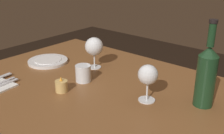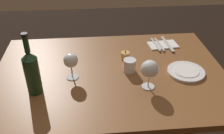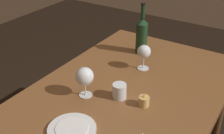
% 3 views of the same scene
% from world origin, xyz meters
% --- Properties ---
extents(dining_table, '(1.30, 0.90, 0.74)m').
position_xyz_m(dining_table, '(0.00, 0.00, 0.65)').
color(dining_table, brown).
rests_on(dining_table, ground).
extents(wine_glass_left, '(0.08, 0.08, 0.15)m').
position_xyz_m(wine_glass_left, '(-0.21, -0.03, 0.85)').
color(wine_glass_left, white).
rests_on(wine_glass_left, dining_table).
extents(wine_glass_right, '(0.09, 0.09, 0.16)m').
position_xyz_m(wine_glass_right, '(0.18, -0.15, 0.85)').
color(wine_glass_right, white).
rests_on(wine_glass_right, dining_table).
extents(wine_bottle, '(0.07, 0.07, 0.33)m').
position_xyz_m(wine_bottle, '(-0.39, -0.14, 0.86)').
color(wine_bottle, '#19381E').
rests_on(wine_bottle, dining_table).
extents(water_tumbler, '(0.07, 0.07, 0.08)m').
position_xyz_m(water_tumbler, '(0.11, 0.00, 0.77)').
color(water_tumbler, white).
rests_on(water_tumbler, dining_table).
extents(votive_candle, '(0.05, 0.05, 0.07)m').
position_xyz_m(votive_candle, '(0.10, 0.13, 0.76)').
color(votive_candle, '#DBB266').
rests_on(votive_candle, dining_table).
extents(dinner_plate, '(0.21, 0.21, 0.02)m').
position_xyz_m(dinner_plate, '(0.42, -0.04, 0.75)').
color(dinner_plate, white).
rests_on(dinner_plate, dining_table).
extents(folded_napkin, '(0.20, 0.13, 0.01)m').
position_xyz_m(folded_napkin, '(0.38, 0.28, 0.74)').
color(folded_napkin, white).
rests_on(folded_napkin, dining_table).
extents(fork_inner, '(0.03, 0.18, 0.00)m').
position_xyz_m(fork_inner, '(0.35, 0.28, 0.75)').
color(fork_inner, silver).
rests_on(fork_inner, folded_napkin).
extents(fork_outer, '(0.03, 0.18, 0.00)m').
position_xyz_m(fork_outer, '(0.33, 0.28, 0.75)').
color(fork_outer, silver).
rests_on(fork_outer, folded_napkin).
extents(table_knife, '(0.04, 0.21, 0.00)m').
position_xyz_m(table_knife, '(0.41, 0.28, 0.75)').
color(table_knife, silver).
rests_on(table_knife, folded_napkin).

